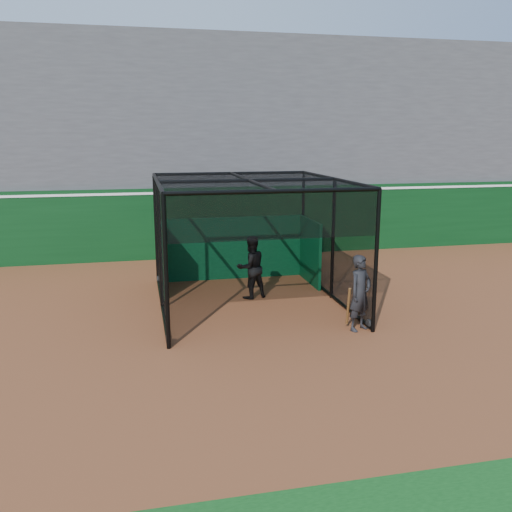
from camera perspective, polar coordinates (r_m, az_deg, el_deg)
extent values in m
plane|color=brown|center=(11.68, -2.51, -9.05)|extent=(120.00, 120.00, 0.00)
cube|color=#093413|center=(19.53, -6.85, 3.51)|extent=(50.00, 0.45, 2.50)
cube|color=white|center=(19.39, -6.93, 6.72)|extent=(50.00, 0.50, 0.08)
cube|color=#4C4C4F|center=(23.15, -7.99, 11.42)|extent=(50.00, 7.85, 7.75)
cube|color=#4C4C4F|center=(26.87, -8.92, 21.12)|extent=(50.00, 0.30, 1.20)
cube|color=#064522|center=(16.48, -2.49, 0.84)|extent=(4.41, 0.10, 1.90)
cylinder|color=black|center=(11.64, -9.23, -8.70)|extent=(0.08, 0.22, 0.22)
cylinder|color=black|center=(12.67, 11.82, -7.03)|extent=(0.08, 0.22, 0.22)
cylinder|color=black|center=(16.37, -10.24, -2.45)|extent=(0.08, 0.22, 0.22)
cylinder|color=black|center=(17.12, 5.07, -1.64)|extent=(0.08, 0.22, 0.22)
imported|color=black|center=(14.50, -0.53, -1.19)|extent=(0.98, 0.86, 1.70)
imported|color=black|center=(12.34, 10.91, -3.84)|extent=(0.75, 0.67, 1.73)
cylinder|color=#593819|center=(12.38, 9.69, -5.26)|extent=(0.15, 0.36, 0.94)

